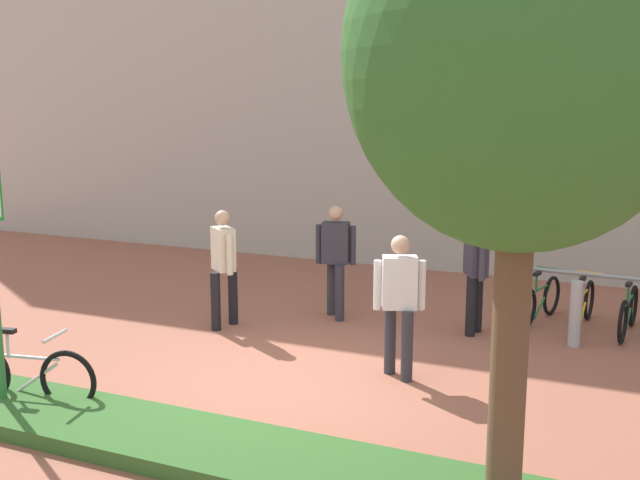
% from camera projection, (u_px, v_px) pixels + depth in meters
% --- Properties ---
extents(ground_plane, '(60.00, 60.00, 0.00)m').
position_uv_depth(ground_plane, '(286.00, 383.00, 8.76)').
color(ground_plane, '#9E5B47').
extents(building_facade, '(28.00, 1.20, 10.00)m').
position_uv_depth(building_facade, '(450.00, 7.00, 14.23)').
color(building_facade, '#B2ADA3').
rests_on(building_facade, ground).
extents(planter_strip, '(7.00, 1.10, 0.16)m').
position_uv_depth(planter_strip, '(168.00, 440.00, 7.12)').
color(planter_strip, '#336028').
rests_on(planter_strip, ground).
extents(tree_sidewalk, '(2.58, 2.58, 5.00)m').
position_uv_depth(tree_sidewalk, '(524.00, 56.00, 5.28)').
color(tree_sidewalk, brown).
rests_on(tree_sidewalk, ground).
extents(bike_at_sign, '(1.66, 0.48, 0.86)m').
position_uv_depth(bike_at_sign, '(25.00, 375.00, 8.06)').
color(bike_at_sign, black).
rests_on(bike_at_sign, ground).
extents(bollard_steel, '(0.16, 0.16, 0.90)m').
position_uv_depth(bollard_steel, '(575.00, 314.00, 10.00)').
color(bollard_steel, '#ADADB2').
rests_on(bollard_steel, ground).
extents(person_suited_dark, '(0.60, 0.39, 1.72)m').
position_uv_depth(person_suited_dark, '(336.00, 254.00, 11.25)').
color(person_suited_dark, '#2D2D38').
rests_on(person_suited_dark, ground).
extents(person_suited_navy, '(0.41, 0.54, 1.72)m').
position_uv_depth(person_suited_navy, '(476.00, 266.00, 10.45)').
color(person_suited_navy, black).
rests_on(person_suited_navy, ground).
extents(person_shirt_white, '(0.57, 0.38, 1.72)m').
position_uv_depth(person_shirt_white, '(399.00, 297.00, 8.79)').
color(person_shirt_white, '#2D2D38').
rests_on(person_shirt_white, ground).
extents(person_shirt_blue, '(0.49, 0.51, 1.72)m').
position_uv_depth(person_shirt_blue, '(224.00, 261.00, 10.77)').
color(person_shirt_blue, black).
rests_on(person_shirt_blue, ground).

